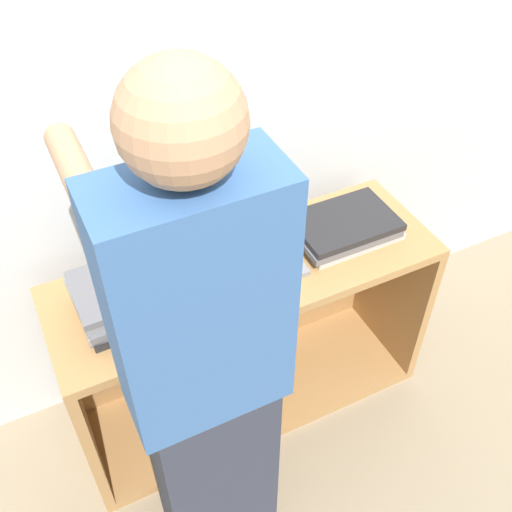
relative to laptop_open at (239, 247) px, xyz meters
name	(u,v)px	position (x,y,z in m)	size (l,w,h in m)	color
ground_plane	(274,439)	(0.00, -0.29, -0.81)	(12.00, 12.00, 0.00)	gray
wall_back	(201,109)	(0.00, 0.28, 0.39)	(8.00, 0.05, 2.40)	silver
cart	(240,326)	(0.00, 0.01, -0.43)	(1.38, 0.47, 0.76)	#A87A47
laptop_open	(239,247)	(0.00, 0.00, 0.00)	(0.36, 0.35, 0.25)	gray
laptop_stack_left	(135,293)	(-0.39, -0.06, 0.01)	(0.38, 0.27, 0.13)	#232326
laptop_stack_right	(344,227)	(0.39, -0.05, -0.01)	(0.38, 0.25, 0.08)	#B7B7BC
person	(206,381)	(-0.34, -0.52, 0.10)	(0.40, 0.54, 1.79)	#2D3342
inventory_tag	(138,291)	(-0.39, -0.12, 0.08)	(0.06, 0.02, 0.01)	red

